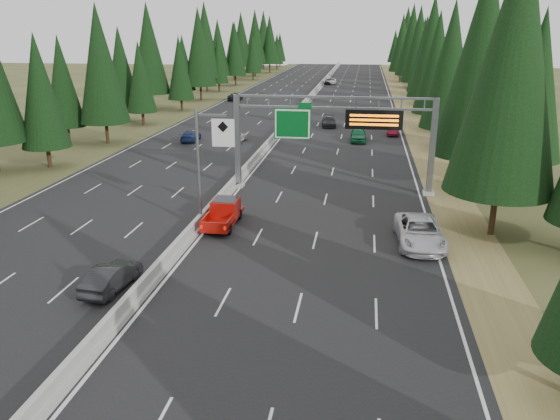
{
  "coord_description": "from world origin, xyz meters",
  "views": [
    {
      "loc": [
        10.74,
        -9.01,
        12.92
      ],
      "look_at": [
        6.26,
        20.0,
        3.17
      ],
      "focal_mm": 35.0,
      "sensor_mm": 36.0,
      "label": 1
    }
  ],
  "objects": [
    {
      "name": "car_onc_near",
      "position": [
        -1.79,
        15.0,
        0.77
      ],
      "size": [
        1.8,
        4.28,
        1.38
      ],
      "primitive_type": "imported",
      "rotation": [
        0.0,
        0.0,
        3.06
      ],
      "color": "black",
      "rests_on": "road"
    },
    {
      "name": "road",
      "position": [
        0.0,
        80.0,
        0.04
      ],
      "size": [
        32.0,
        260.0,
        0.08
      ],
      "primitive_type": "cube",
      "color": "black",
      "rests_on": "ground"
    },
    {
      "name": "median_barrier",
      "position": [
        0.0,
        80.0,
        0.41
      ],
      "size": [
        0.7,
        260.0,
        0.85
      ],
      "color": "#989893",
      "rests_on": "road"
    },
    {
      "name": "car_onc_far",
      "position": [
        -13.72,
        93.6,
        0.8
      ],
      "size": [
        2.84,
        5.37,
        1.44
      ],
      "primitive_type": "imported",
      "rotation": [
        0.0,
        0.0,
        3.23
      ],
      "color": "black",
      "rests_on": "road"
    },
    {
      "name": "shoulder_right",
      "position": [
        17.8,
        80.0,
        0.03
      ],
      "size": [
        3.6,
        260.0,
        0.06
      ],
      "primitive_type": "cube",
      "color": "olive",
      "rests_on": "ground"
    },
    {
      "name": "silver_minivan",
      "position": [
        14.5,
        23.79,
        0.92
      ],
      "size": [
        3.1,
        6.18,
        1.68
      ],
      "primitive_type": "imported",
      "rotation": [
        0.0,
        0.0,
        0.05
      ],
      "color": "silver",
      "rests_on": "road"
    },
    {
      "name": "car_ahead_white",
      "position": [
        2.17,
        128.84,
        0.82
      ],
      "size": [
        2.93,
        5.51,
        1.47
      ],
      "primitive_type": "imported",
      "rotation": [
        0.0,
        0.0,
        0.09
      ],
      "color": "silver",
      "rests_on": "road"
    },
    {
      "name": "sign_gantry",
      "position": [
        8.92,
        34.88,
        5.27
      ],
      "size": [
        16.75,
        0.98,
        7.8
      ],
      "color": "slate",
      "rests_on": "road"
    },
    {
      "name": "tree_row_right",
      "position": [
        21.95,
        74.65,
        9.45
      ],
      "size": [
        11.82,
        244.4,
        18.98
      ],
      "color": "black",
      "rests_on": "ground"
    },
    {
      "name": "hov_sign_pole",
      "position": [
        0.58,
        24.97,
        4.72
      ],
      "size": [
        2.8,
        0.5,
        8.0
      ],
      "color": "slate",
      "rests_on": "road"
    },
    {
      "name": "car_ahead_far",
      "position": [
        1.5,
        127.81,
        0.74
      ],
      "size": [
        1.85,
        3.99,
        1.32
      ],
      "primitive_type": "imported",
      "rotation": [
        0.0,
        0.0,
        -0.08
      ],
      "color": "black",
      "rests_on": "road"
    },
    {
      "name": "car_ahead_dkgrey",
      "position": [
        5.88,
        66.8,
        0.75
      ],
      "size": [
        2.34,
        4.78,
        1.34
      ],
      "primitive_type": "imported",
      "rotation": [
        0.0,
        0.0,
        0.1
      ],
      "color": "black",
      "rests_on": "road"
    },
    {
      "name": "car_onc_blue",
      "position": [
        -9.87,
        53.73,
        0.71
      ],
      "size": [
        2.03,
        4.47,
        1.27
      ],
      "primitive_type": "imported",
      "rotation": [
        0.0,
        0.0,
        3.2
      ],
      "color": "navy",
      "rests_on": "road"
    },
    {
      "name": "tree_row_left",
      "position": [
        -22.29,
        73.34,
        9.26
      ],
      "size": [
        11.99,
        243.13,
        18.91
      ],
      "color": "black",
      "rests_on": "ground"
    },
    {
      "name": "shoulder_left",
      "position": [
        -17.8,
        80.0,
        0.03
      ],
      "size": [
        3.6,
        260.0,
        0.06
      ],
      "primitive_type": "cube",
      "color": "#39421E",
      "rests_on": "ground"
    },
    {
      "name": "car_ahead_green",
      "position": [
        10.12,
        56.61,
        0.87
      ],
      "size": [
        2.04,
        4.69,
        1.57
      ],
      "primitive_type": "imported",
      "rotation": [
        0.0,
        0.0,
        0.04
      ],
      "color": "#145933",
      "rests_on": "road"
    },
    {
      "name": "car_ahead_dkred",
      "position": [
        14.5,
        61.65,
        0.73
      ],
      "size": [
        1.77,
        4.09,
        1.31
      ],
      "primitive_type": "imported",
      "rotation": [
        0.0,
        0.0,
        -0.1
      ],
      "color": "maroon",
      "rests_on": "road"
    },
    {
      "name": "car_onc_white",
      "position": [
        -4.28,
        54.02,
        0.77
      ],
      "size": [
        2.01,
        4.21,
        1.39
      ],
      "primitive_type": "imported",
      "rotation": [
        0.0,
        0.0,
        3.05
      ],
      "color": "silver",
      "rests_on": "road"
    },
    {
      "name": "red_pickup",
      "position": [
        1.5,
        25.66,
        1.0
      ],
      "size": [
        1.83,
        5.13,
        1.67
      ],
      "color": "black",
      "rests_on": "road"
    }
  ]
}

